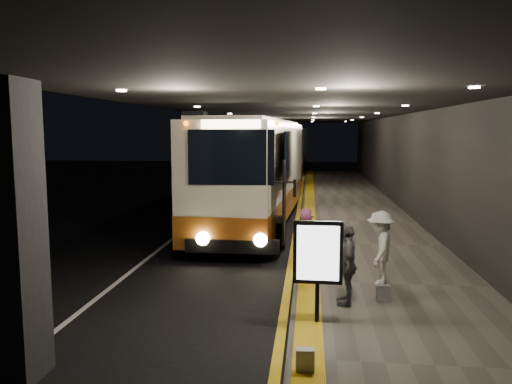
# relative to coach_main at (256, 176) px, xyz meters

# --- Properties ---
(ground) EXTENTS (90.00, 90.00, 0.00)m
(ground) POSITION_rel_coach_main_xyz_m (-0.76, -4.61, -1.91)
(ground) COLOR black
(lane_line_white) EXTENTS (0.12, 50.00, 0.01)m
(lane_line_white) POSITION_rel_coach_main_xyz_m (-2.56, 0.39, -1.90)
(lane_line_white) COLOR silver
(lane_line_white) RESTS_ON ground
(kerb_stripe_yellow) EXTENTS (0.18, 50.00, 0.01)m
(kerb_stripe_yellow) POSITION_rel_coach_main_xyz_m (1.59, 0.39, -1.90)
(kerb_stripe_yellow) COLOR gold
(kerb_stripe_yellow) RESTS_ON ground
(sidewalk) EXTENTS (4.50, 50.00, 0.15)m
(sidewalk) POSITION_rel_coach_main_xyz_m (3.99, 0.39, -1.83)
(sidewalk) COLOR #514C44
(sidewalk) RESTS_ON ground
(tactile_strip) EXTENTS (0.50, 50.00, 0.01)m
(tactile_strip) POSITION_rel_coach_main_xyz_m (2.09, 0.39, -1.75)
(tactile_strip) COLOR gold
(tactile_strip) RESTS_ON sidewalk
(terminal_wall) EXTENTS (0.10, 50.00, 6.00)m
(terminal_wall) POSITION_rel_coach_main_xyz_m (6.24, 0.39, 1.09)
(terminal_wall) COLOR black
(terminal_wall) RESTS_ON ground
(support_columns) EXTENTS (0.80, 24.80, 4.40)m
(support_columns) POSITION_rel_coach_main_xyz_m (-2.26, -0.61, 0.29)
(support_columns) COLOR black
(support_columns) RESTS_ON ground
(canopy) EXTENTS (9.00, 50.00, 0.40)m
(canopy) POSITION_rel_coach_main_xyz_m (1.74, 0.39, 2.69)
(canopy) COLOR black
(canopy) RESTS_ON support_columns
(coach_main) EXTENTS (3.31, 12.85, 3.97)m
(coach_main) POSITION_rel_coach_main_xyz_m (0.00, 0.00, 0.00)
(coach_main) COLOR beige
(coach_main) RESTS_ON ground
(coach_second) EXTENTS (3.15, 12.28, 3.82)m
(coach_second) POSITION_rel_coach_main_xyz_m (0.03, 11.93, -0.07)
(coach_second) COLOR beige
(coach_second) RESTS_ON ground
(coach_third) EXTENTS (3.22, 12.34, 3.84)m
(coach_third) POSITION_rel_coach_main_xyz_m (0.18, 27.16, -0.06)
(coach_third) COLOR beige
(coach_third) RESTS_ON ground
(passenger_boarding) EXTENTS (0.46, 0.65, 1.68)m
(passenger_boarding) POSITION_rel_coach_main_xyz_m (2.04, -7.40, -0.92)
(passenger_boarding) COLOR #A84E80
(passenger_boarding) RESTS_ON sidewalk
(passenger_waiting_white) EXTENTS (0.77, 1.19, 1.71)m
(passenger_waiting_white) POSITION_rel_coach_main_xyz_m (3.71, -7.84, -0.90)
(passenger_waiting_white) COLOR silver
(passenger_waiting_white) RESTS_ON sidewalk
(passenger_waiting_grey) EXTENTS (0.53, 0.98, 1.66)m
(passenger_waiting_grey) POSITION_rel_coach_main_xyz_m (2.85, -9.26, -0.93)
(passenger_waiting_grey) COLOR #4E4D52
(passenger_waiting_grey) RESTS_ON sidewalk
(bag_polka) EXTENTS (0.29, 0.16, 0.34)m
(bag_polka) POSITION_rel_coach_main_xyz_m (3.61, -9.03, -1.59)
(bag_polka) COLOR black
(bag_polka) RESTS_ON sidewalk
(bag_plain) EXTENTS (0.28, 0.17, 0.34)m
(bag_plain) POSITION_rel_coach_main_xyz_m (2.04, -12.25, -1.59)
(bag_plain) COLOR beige
(bag_plain) RESTS_ON sidewalk
(info_sign) EXTENTS (0.90, 0.14, 1.90)m
(info_sign) POSITION_rel_coach_main_xyz_m (2.24, -10.33, -0.47)
(info_sign) COLOR black
(info_sign) RESTS_ON sidewalk
(stanchion_post) EXTENTS (0.05, 0.05, 1.11)m
(stanchion_post) POSITION_rel_coach_main_xyz_m (2.11, -5.21, -1.20)
(stanchion_post) COLOR black
(stanchion_post) RESTS_ON sidewalk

